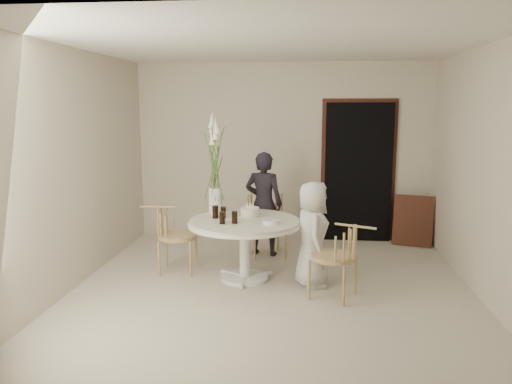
# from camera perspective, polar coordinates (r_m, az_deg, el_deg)

# --- Properties ---
(ground) EXTENTS (4.50, 4.50, 0.00)m
(ground) POSITION_cam_1_polar(r_m,az_deg,el_deg) (5.82, 1.89, -10.86)
(ground) COLOR beige
(ground) RESTS_ON ground
(room_shell) EXTENTS (4.50, 4.50, 4.50)m
(room_shell) POSITION_cam_1_polar(r_m,az_deg,el_deg) (5.46, 1.98, 5.25)
(room_shell) COLOR white
(room_shell) RESTS_ON ground
(doorway) EXTENTS (1.00, 0.10, 2.10)m
(doorway) POSITION_cam_1_polar(r_m,az_deg,el_deg) (7.73, 11.60, 2.18)
(doorway) COLOR black
(doorway) RESTS_ON ground
(door_trim) EXTENTS (1.12, 0.03, 2.22)m
(door_trim) POSITION_cam_1_polar(r_m,az_deg,el_deg) (7.76, 11.58, 2.66)
(door_trim) COLOR #502C1B
(door_trim) RESTS_ON ground
(table) EXTENTS (1.33, 1.33, 0.73)m
(table) POSITION_cam_1_polar(r_m,az_deg,el_deg) (5.90, -1.31, -4.28)
(table) COLOR white
(table) RESTS_ON ground
(picture_frame) EXTENTS (0.59, 0.31, 0.75)m
(picture_frame) POSITION_cam_1_polar(r_m,az_deg,el_deg) (7.73, 17.51, -3.16)
(picture_frame) COLOR #502C1B
(picture_frame) RESTS_ON ground
(chair_far) EXTENTS (0.63, 0.66, 0.95)m
(chair_far) POSITION_cam_1_polar(r_m,az_deg,el_deg) (6.97, 1.01, -2.05)
(chair_far) COLOR tan
(chair_far) RESTS_ON ground
(chair_right) EXTENTS (0.61, 0.59, 0.84)m
(chair_right) POSITION_cam_1_polar(r_m,az_deg,el_deg) (5.40, 10.03, -6.58)
(chair_right) COLOR tan
(chair_right) RESTS_ON ground
(chair_left) EXTENTS (0.52, 0.49, 0.84)m
(chair_left) POSITION_cam_1_polar(r_m,az_deg,el_deg) (6.30, -10.03, -4.18)
(chair_left) COLOR tan
(chair_left) RESTS_ON ground
(girl) EXTENTS (0.58, 0.44, 1.44)m
(girl) POSITION_cam_1_polar(r_m,az_deg,el_deg) (6.88, 0.89, -1.34)
(girl) COLOR black
(girl) RESTS_ON ground
(boy) EXTENTS (0.45, 0.63, 1.22)m
(boy) POSITION_cam_1_polar(r_m,az_deg,el_deg) (5.75, 6.48, -4.82)
(boy) COLOR silver
(boy) RESTS_ON ground
(birthday_cake) EXTENTS (0.22, 0.22, 0.16)m
(birthday_cake) POSITION_cam_1_polar(r_m,az_deg,el_deg) (6.05, -0.69, -2.29)
(birthday_cake) COLOR white
(birthday_cake) RESTS_ON table
(cola_tumbler_a) EXTENTS (0.08, 0.08, 0.14)m
(cola_tumbler_a) POSITION_cam_1_polar(r_m,az_deg,el_deg) (5.68, -3.88, -2.97)
(cola_tumbler_a) COLOR black
(cola_tumbler_a) RESTS_ON table
(cola_tumbler_b) EXTENTS (0.07, 0.07, 0.14)m
(cola_tumbler_b) POSITION_cam_1_polar(r_m,az_deg,el_deg) (5.69, -2.46, -2.91)
(cola_tumbler_b) COLOR black
(cola_tumbler_b) RESTS_ON table
(cola_tumbler_c) EXTENTS (0.08, 0.08, 0.15)m
(cola_tumbler_c) POSITION_cam_1_polar(r_m,az_deg,el_deg) (5.96, -4.67, -2.29)
(cola_tumbler_c) COLOR black
(cola_tumbler_c) RESTS_ON table
(cola_tumbler_d) EXTENTS (0.08, 0.08, 0.14)m
(cola_tumbler_d) POSITION_cam_1_polar(r_m,az_deg,el_deg) (5.97, -3.76, -2.34)
(cola_tumbler_d) COLOR black
(cola_tumbler_d) RESTS_ON table
(plate_stack) EXTENTS (0.21, 0.21, 0.05)m
(plate_stack) POSITION_cam_1_polar(r_m,az_deg,el_deg) (5.67, 1.71, -3.44)
(plate_stack) COLOR white
(plate_stack) RESTS_ON table
(flower_vase) EXTENTS (0.17, 0.17, 1.25)m
(flower_vase) POSITION_cam_1_polar(r_m,az_deg,el_deg) (6.19, -4.72, 3.02)
(flower_vase) COLOR silver
(flower_vase) RESTS_ON table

